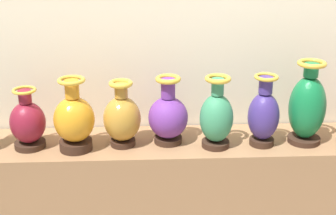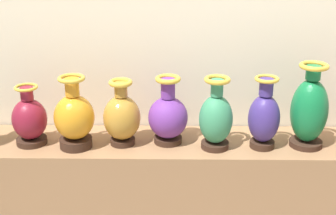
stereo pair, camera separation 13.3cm
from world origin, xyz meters
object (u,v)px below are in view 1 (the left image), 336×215
(vase_indigo, at_px, (264,115))
(vase_emerald, at_px, (307,107))
(vase_burgundy, at_px, (28,123))
(vase_amber, at_px, (74,120))
(vase_jade, at_px, (216,117))
(vase_ochre, at_px, (122,118))
(vase_violet, at_px, (168,116))

(vase_indigo, relative_size, vase_emerald, 0.86)
(vase_burgundy, relative_size, vase_amber, 0.84)
(vase_jade, height_order, vase_emerald, vase_emerald)
(vase_amber, xyz_separation_m, vase_ochre, (0.21, 0.04, -0.01))
(vase_amber, relative_size, vase_indigo, 1.01)
(vase_burgundy, xyz_separation_m, vase_emerald, (1.29, -0.01, 0.06))
(vase_indigo, height_order, vase_emerald, vase_emerald)
(vase_burgundy, xyz_separation_m, vase_ochre, (0.43, 0.00, 0.01))
(vase_amber, bearing_deg, vase_emerald, 1.49)
(vase_burgundy, bearing_deg, vase_emerald, -0.23)
(vase_jade, bearing_deg, vase_burgundy, 177.81)
(vase_violet, distance_m, vase_emerald, 0.65)
(vase_emerald, bearing_deg, vase_indigo, -175.13)
(vase_jade, bearing_deg, vase_indigo, 2.62)
(vase_jade, relative_size, vase_emerald, 0.86)
(vase_indigo, distance_m, vase_emerald, 0.21)
(vase_burgundy, distance_m, vase_emerald, 1.29)
(vase_burgundy, distance_m, vase_jade, 0.86)
(vase_amber, distance_m, vase_indigo, 0.87)
(vase_violet, xyz_separation_m, vase_indigo, (0.44, -0.05, 0.01))
(vase_burgundy, bearing_deg, vase_violet, 2.07)
(vase_burgundy, distance_m, vase_ochre, 0.43)
(vase_ochre, height_order, vase_jade, vase_jade)
(vase_burgundy, relative_size, vase_emerald, 0.72)
(vase_amber, relative_size, vase_violet, 1.05)
(vase_ochre, relative_size, vase_indigo, 0.92)
(vase_violet, bearing_deg, vase_emerald, -2.51)
(vase_burgundy, height_order, vase_emerald, vase_emerald)
(vase_ochre, bearing_deg, vase_indigo, -2.30)
(vase_burgundy, bearing_deg, vase_indigo, -1.21)
(vase_violet, relative_size, vase_emerald, 0.82)
(vase_jade, bearing_deg, vase_violet, 165.76)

